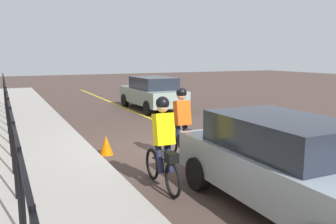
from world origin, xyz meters
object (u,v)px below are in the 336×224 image
cyclist_lead (182,125)px  traffic_cone_near (106,145)px  patrol_sedan (152,93)px  parked_sedan_rear (287,164)px  cyclist_follow (163,144)px

cyclist_lead → traffic_cone_near: cyclist_lead is taller
patrol_sedan → parked_sedan_rear: 11.47m
cyclist_lead → patrol_sedan: 8.37m
cyclist_lead → parked_sedan_rear: bearing=-174.0°
cyclist_lead → patrol_sedan: cyclist_lead is taller
cyclist_lead → parked_sedan_rear: size_ratio=0.41×
parked_sedan_rear → traffic_cone_near: (4.59, 1.77, -0.57)m
cyclist_lead → cyclist_follow: bearing=143.4°
patrol_sedan → parked_sedan_rear: same height
parked_sedan_rear → traffic_cone_near: 4.95m
cyclist_follow → parked_sedan_rear: bearing=-138.8°
cyclist_lead → parked_sedan_rear: cyclist_lead is taller
parked_sedan_rear → patrol_sedan: bearing=168.8°
cyclist_follow → cyclist_lead: bearing=-36.6°
patrol_sedan → traffic_cone_near: 7.85m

